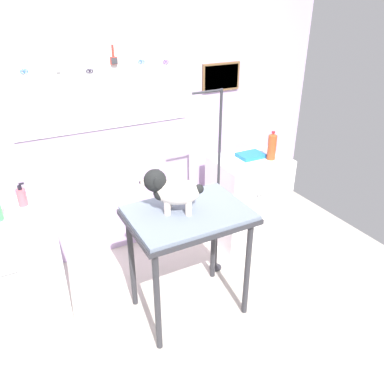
{
  "coord_description": "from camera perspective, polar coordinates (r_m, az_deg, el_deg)",
  "views": [
    {
      "loc": [
        -0.99,
        -1.86,
        2.24
      ],
      "look_at": [
        0.08,
        0.15,
        1.07
      ],
      "focal_mm": 35.89,
      "sensor_mm": 36.0,
      "label": 1
    }
  ],
  "objects": [
    {
      "name": "ground",
      "position": [
        3.09,
        0.03,
        -19.65
      ],
      "size": [
        4.4,
        4.0,
        0.04
      ],
      "primitive_type": "cube",
      "color": "#BBB2A5"
    },
    {
      "name": "soda_bottle",
      "position": [
        3.63,
        11.79,
        6.66
      ],
      "size": [
        0.08,
        0.08,
        0.27
      ],
      "color": "#B24721",
      "rests_on": "cabinet_right"
    },
    {
      "name": "grooming_arm",
      "position": [
        3.18,
        3.73,
        -0.43
      ],
      "size": [
        0.3,
        0.11,
        1.63
      ],
      "color": "#2D2D33",
      "rests_on": "ground"
    },
    {
      "name": "dog",
      "position": [
        2.61,
        -3.15,
        0.34
      ],
      "size": [
        0.42,
        0.32,
        0.31
      ],
      "color": "silver",
      "rests_on": "grooming_table"
    },
    {
      "name": "rear_wall_panel",
      "position": [
        3.46,
        -10.07,
        8.84
      ],
      "size": [
        4.0,
        0.11,
        2.3
      ],
      "color": "#B69CC6",
      "rests_on": "ground"
    },
    {
      "name": "pump_bottle_white",
      "position": [
        2.92,
        -23.98,
        -0.65
      ],
      "size": [
        0.06,
        0.06,
        0.17
      ],
      "color": "#CF5764",
      "rests_on": "counter_left"
    },
    {
      "name": "counter_left",
      "position": [
        3.11,
        -26.54,
        -11.02
      ],
      "size": [
        0.8,
        0.58,
        0.92
      ],
      "color": "white",
      "rests_on": "ground"
    },
    {
      "name": "supply_tray",
      "position": [
        3.68,
        8.7,
        5.41
      ],
      "size": [
        0.24,
        0.18,
        0.04
      ],
      "color": "blue",
      "rests_on": "cabinet_right"
    },
    {
      "name": "grooming_table",
      "position": [
        2.74,
        -0.52,
        -4.8
      ],
      "size": [
        0.85,
        0.61,
        0.89
      ],
      "color": "#2D2D33",
      "rests_on": "ground"
    },
    {
      "name": "cabinet_right",
      "position": [
        3.84,
        8.23,
        -1.04
      ],
      "size": [
        0.68,
        0.54,
        0.87
      ],
      "color": "white",
      "rests_on": "ground"
    }
  ]
}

